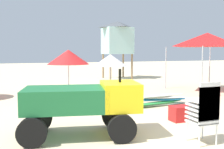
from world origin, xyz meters
TOP-DOWN VIEW (x-y plane):
  - ground at (0.00, 0.00)m, footprint 80.00×80.00m
  - utility_cart at (-1.54, 1.01)m, footprint 2.74×1.74m
  - stacked_plastic_chairs at (0.64, -0.33)m, footprint 0.48×0.48m
  - surfboard_pile at (1.70, 3.32)m, footprint 2.51×0.81m
  - popup_canopy at (5.59, 5.53)m, footprint 2.82×2.82m
  - lifeguard_tower at (3.65, 12.34)m, footprint 1.98×1.98m
  - beach_umbrella_left at (1.85, 8.72)m, footprint 1.83×1.83m
  - beach_umbrella_mid at (-0.66, 7.53)m, footprint 1.96×1.96m
  - traffic_cone_near at (0.61, 5.60)m, footprint 0.35×0.35m
  - cooler_box at (1.24, 1.35)m, footprint 0.54×0.38m

SIDE VIEW (x-z plane):
  - ground at x=0.00m, z-range 0.00..0.00m
  - surfboard_pile at x=1.70m, z-range 0.00..0.40m
  - cooler_box at x=1.24m, z-range 0.00..0.41m
  - traffic_cone_near at x=0.61m, z-range 0.00..0.50m
  - stacked_plastic_chairs at x=0.64m, z-range 0.10..1.39m
  - utility_cart at x=-1.54m, z-range 0.03..1.53m
  - beach_umbrella_left at x=1.85m, z-range 0.55..2.30m
  - beach_umbrella_mid at x=-0.66m, z-range 0.65..2.63m
  - popup_canopy at x=5.59m, z-range 1.06..3.84m
  - lifeguard_tower at x=3.65m, z-range 0.87..4.85m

